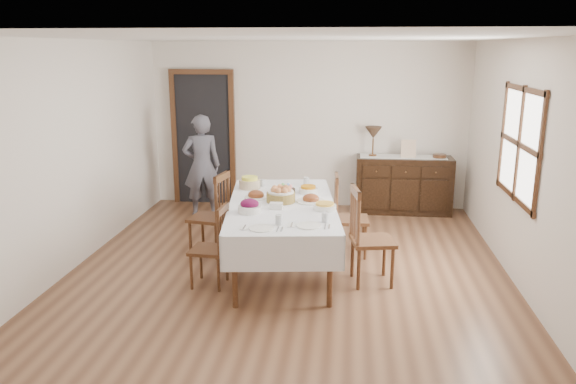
# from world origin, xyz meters

# --- Properties ---
(ground) EXTENTS (6.00, 6.00, 0.00)m
(ground) POSITION_xyz_m (0.00, 0.00, 0.00)
(ground) COLOR brown
(room_shell) EXTENTS (5.02, 6.02, 2.65)m
(room_shell) POSITION_xyz_m (-0.15, 0.42, 1.64)
(room_shell) COLOR white
(room_shell) RESTS_ON ground
(dining_table) EXTENTS (1.47, 2.46, 0.80)m
(dining_table) POSITION_xyz_m (-0.08, 0.18, 0.71)
(dining_table) COLOR white
(dining_table) RESTS_ON ground
(chair_left_near) EXTENTS (0.40, 0.40, 0.90)m
(chair_left_near) POSITION_xyz_m (-0.76, -0.35, 0.45)
(chair_left_near) COLOR #4C2C18
(chair_left_near) RESTS_ON ground
(chair_left_far) EXTENTS (0.50, 0.50, 1.03)m
(chair_left_far) POSITION_xyz_m (-0.99, 0.59, 0.52)
(chair_left_far) COLOR #4C2C18
(chair_left_far) RESTS_ON ground
(chair_right_near) EXTENTS (0.52, 0.52, 1.08)m
(chair_right_near) POSITION_xyz_m (0.89, -0.10, 0.54)
(chair_right_near) COLOR #4C2C18
(chair_right_near) RESTS_ON ground
(chair_right_far) EXTENTS (0.44, 0.44, 1.01)m
(chair_right_far) POSITION_xyz_m (0.66, 0.75, 0.51)
(chair_right_far) COLOR #4C2C18
(chair_right_far) RESTS_ON ground
(sideboard) EXTENTS (1.46, 0.53, 0.88)m
(sideboard) POSITION_xyz_m (1.51, 2.72, 0.44)
(sideboard) COLOR black
(sideboard) RESTS_ON ground
(person) EXTENTS (0.60, 0.48, 1.66)m
(person) POSITION_xyz_m (-1.54, 2.19, 0.83)
(person) COLOR #4F4F5A
(person) RESTS_ON ground
(bread_basket) EXTENTS (0.33, 0.33, 0.19)m
(bread_basket) POSITION_xyz_m (-0.10, 0.23, 0.88)
(bread_basket) COLOR olive
(bread_basket) RESTS_ON dining_table
(egg_basket) EXTENTS (0.24, 0.24, 0.11)m
(egg_basket) POSITION_xyz_m (-0.10, 0.65, 0.84)
(egg_basket) COLOR black
(egg_basket) RESTS_ON dining_table
(ham_platter_a) EXTENTS (0.27, 0.27, 0.11)m
(ham_platter_a) POSITION_xyz_m (-0.41, 0.36, 0.83)
(ham_platter_a) COLOR white
(ham_platter_a) RESTS_ON dining_table
(ham_platter_b) EXTENTS (0.34, 0.34, 0.11)m
(ham_platter_b) POSITION_xyz_m (0.24, 0.27, 0.83)
(ham_platter_b) COLOR white
(ham_platter_b) RESTS_ON dining_table
(beet_bowl) EXTENTS (0.25, 0.25, 0.15)m
(beet_bowl) POSITION_xyz_m (-0.38, -0.23, 0.86)
(beet_bowl) COLOR white
(beet_bowl) RESTS_ON dining_table
(carrot_bowl) EXTENTS (0.23, 0.23, 0.09)m
(carrot_bowl) POSITION_xyz_m (0.18, 0.67, 0.84)
(carrot_bowl) COLOR white
(carrot_bowl) RESTS_ON dining_table
(pineapple_bowl) EXTENTS (0.27, 0.27, 0.15)m
(pineapple_bowl) POSITION_xyz_m (-0.56, 0.82, 0.87)
(pineapple_bowl) COLOR tan
(pineapple_bowl) RESTS_ON dining_table
(casserole_dish) EXTENTS (0.25, 0.25, 0.08)m
(casserole_dish) POSITION_xyz_m (0.42, -0.03, 0.83)
(casserole_dish) COLOR white
(casserole_dish) RESTS_ON dining_table
(butter_dish) EXTENTS (0.15, 0.11, 0.07)m
(butter_dish) POSITION_xyz_m (-0.11, -0.07, 0.83)
(butter_dish) COLOR white
(butter_dish) RESTS_ON dining_table
(setting_left) EXTENTS (0.44, 0.31, 0.10)m
(setting_left) POSITION_xyz_m (-0.12, -0.72, 0.82)
(setting_left) COLOR white
(setting_left) RESTS_ON dining_table
(setting_right) EXTENTS (0.44, 0.31, 0.10)m
(setting_right) POSITION_xyz_m (0.33, -0.59, 0.82)
(setting_right) COLOR white
(setting_right) RESTS_ON dining_table
(glass_far_a) EXTENTS (0.06, 0.06, 0.09)m
(glass_far_a) POSITION_xyz_m (-0.42, 0.93, 0.84)
(glass_far_a) COLOR silver
(glass_far_a) RESTS_ON dining_table
(glass_far_b) EXTENTS (0.07, 0.07, 0.11)m
(glass_far_b) POSITION_xyz_m (0.13, 1.05, 0.85)
(glass_far_b) COLOR silver
(glass_far_b) RESTS_ON dining_table
(runner) EXTENTS (1.30, 0.35, 0.01)m
(runner) POSITION_xyz_m (1.48, 2.73, 0.88)
(runner) COLOR white
(runner) RESTS_ON sideboard
(table_lamp) EXTENTS (0.26, 0.26, 0.46)m
(table_lamp) POSITION_xyz_m (1.02, 2.73, 1.23)
(table_lamp) COLOR brown
(table_lamp) RESTS_ON sideboard
(picture_frame) EXTENTS (0.22, 0.08, 0.28)m
(picture_frame) POSITION_xyz_m (1.55, 2.65, 1.02)
(picture_frame) COLOR beige
(picture_frame) RESTS_ON sideboard
(deco_bowl) EXTENTS (0.20, 0.20, 0.06)m
(deco_bowl) POSITION_xyz_m (2.03, 2.69, 0.91)
(deco_bowl) COLOR #4C2C18
(deco_bowl) RESTS_ON sideboard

